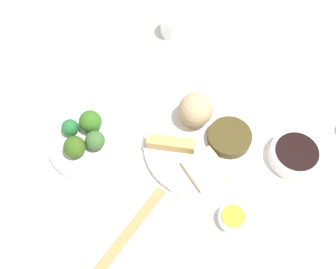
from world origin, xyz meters
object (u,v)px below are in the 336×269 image
Objects in this scene: sauce_ramekin_hot_mustard at (232,218)px; main_plate at (200,145)px; soy_sauce_bowl at (295,155)px; teacup at (172,26)px; chopsticks_pair at (127,235)px; broccoli_plate at (91,141)px.

main_plate is at bearing 73.31° from sauce_ramekin_hot_mustard.
soy_sauce_bowl is 1.95× the size of sauce_ramekin_hot_mustard.
soy_sauce_bowl is 0.20m from sauce_ramekin_hot_mustard.
chopsticks_pair is (-0.40, -0.39, -0.02)m from teacup.
main_plate is at bearing 136.22° from soy_sauce_bowl.
sauce_ramekin_hot_mustard is 0.53m from teacup.
main_plate reaches higher than broccoli_plate.
sauce_ramekin_hot_mustard is at bearing -172.76° from soy_sauce_bowl.
sauce_ramekin_hot_mustard is 0.24× the size of chopsticks_pair.
broccoli_plate is 0.46m from soy_sauce_bowl.
teacup is at bearing 63.76° from main_plate.
main_plate is 0.35m from teacup.
chopsticks_pair is at bearing 169.45° from soy_sauce_bowl.
main_plate is at bearing 16.47° from chopsticks_pair.
teacup reaches higher than chopsticks_pair.
teacup is (0.00, 0.46, 0.01)m from soy_sauce_bowl.
sauce_ramekin_hot_mustard is at bearing -106.69° from main_plate.
teacup is (0.35, 0.16, 0.02)m from broccoli_plate.
sauce_ramekin_hot_mustard reaches higher than main_plate.
soy_sauce_bowl is at bearing -10.55° from chopsticks_pair.
broccoli_plate is 1.70× the size of soy_sauce_bowl.
teacup is (0.21, 0.49, 0.01)m from sauce_ramekin_hot_mustard.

